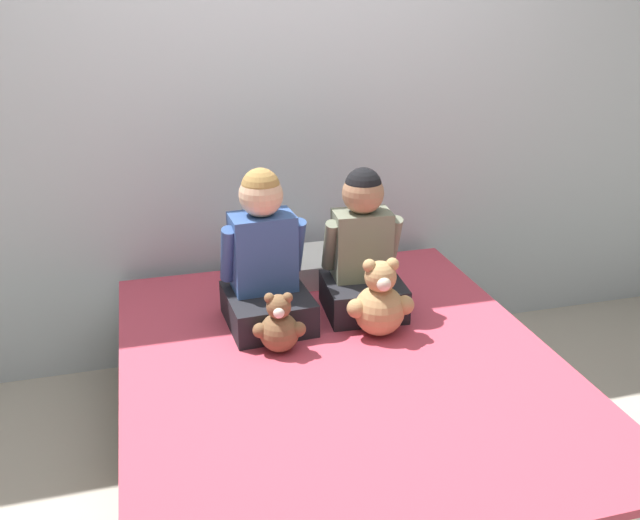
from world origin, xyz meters
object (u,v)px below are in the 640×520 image
object	(u,v)px
teddy_bear_held_by_right_child	(380,303)
child_on_left	(265,262)
child_on_right	(363,253)
pillow_at_headboard	(294,268)
teddy_bear_held_by_left_child	(279,327)
bed	(341,416)

from	to	relation	value
teddy_bear_held_by_right_child	child_on_left	bearing A→B (deg)	157.50
child_on_right	pillow_at_headboard	distance (m)	0.48
teddy_bear_held_by_left_child	pillow_at_headboard	bearing A→B (deg)	83.57
bed	child_on_left	size ratio (longest dim) A/B	2.98
child_on_left	teddy_bear_held_by_left_child	bearing A→B (deg)	-93.15
bed	child_on_right	distance (m)	0.67
bed	teddy_bear_held_by_left_child	size ratio (longest dim) A/B	7.94
bed	child_on_left	world-z (taller)	child_on_left
bed	teddy_bear_held_by_left_child	world-z (taller)	teddy_bear_held_by_left_child
pillow_at_headboard	teddy_bear_held_by_left_child	bearing A→B (deg)	-108.07
bed	teddy_bear_held_by_left_child	bearing A→B (deg)	147.80
bed	pillow_at_headboard	bearing A→B (deg)	90.00
bed	teddy_bear_held_by_left_child	distance (m)	0.43
child_on_right	teddy_bear_held_by_right_child	world-z (taller)	child_on_right
child_on_right	child_on_left	bearing A→B (deg)	-176.83
child_on_right	pillow_at_headboard	xyz separation A→B (m)	(-0.20, 0.38, -0.20)
child_on_right	teddy_bear_held_by_left_child	world-z (taller)	child_on_right
child_on_left	child_on_right	bearing A→B (deg)	-4.21
child_on_left	child_on_right	size ratio (longest dim) A/B	1.04
child_on_right	teddy_bear_held_by_left_child	bearing A→B (deg)	-144.84
pillow_at_headboard	child_on_left	bearing A→B (deg)	-118.84
teddy_bear_held_by_right_child	pillow_at_headboard	size ratio (longest dim) A/B	0.58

